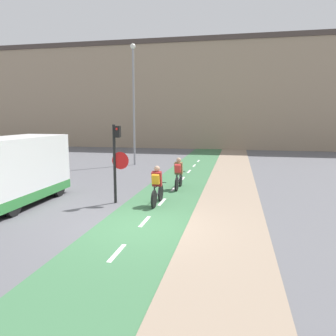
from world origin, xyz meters
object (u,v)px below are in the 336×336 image
traffic_light_pole (116,155)px  street_lamp_far (134,94)px  cyclist_near (157,186)px  van (17,172)px  cyclist_far (179,174)px

traffic_light_pole → street_lamp_far: bearing=103.9°
street_lamp_far → cyclist_near: 11.65m
van → traffic_light_pole: bearing=13.8°
traffic_light_pole → street_lamp_far: street_lamp_far is taller
cyclist_near → street_lamp_far: bearing=112.0°
cyclist_near → cyclist_far: (0.32, 2.93, -0.01)m
traffic_light_pole → cyclist_far: (1.90, 2.97, -1.18)m
cyclist_far → van: 6.84m
cyclist_far → street_lamp_far: bearing=121.6°
cyclist_far → traffic_light_pole: bearing=-122.6°
van → street_lamp_far: bearing=83.8°
cyclist_far → van: van is taller
cyclist_near → van: bearing=-169.8°
cyclist_far → van: bearing=-145.3°
traffic_light_pole → street_lamp_far: size_ratio=0.37×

